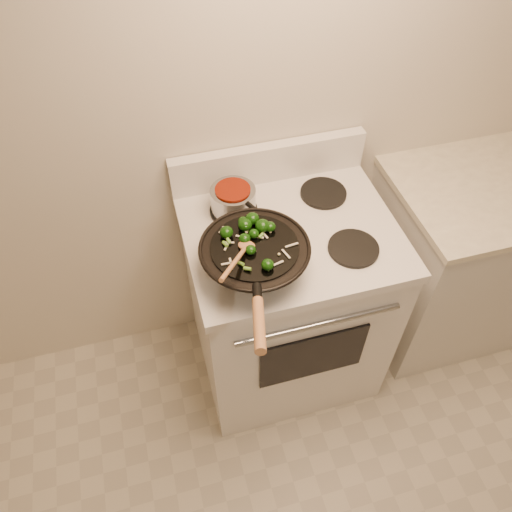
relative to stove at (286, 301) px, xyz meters
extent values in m
plane|color=beige|center=(0.16, 0.33, 0.83)|extent=(3.50, 0.00, 3.50)
cube|color=white|center=(0.00, 0.00, -0.03)|extent=(0.76, 0.64, 0.88)
cube|color=white|center=(0.00, 0.00, 0.43)|extent=(0.78, 0.66, 0.04)
cube|color=white|center=(0.00, 0.30, 0.53)|extent=(0.78, 0.05, 0.16)
cylinder|color=#95989D|center=(0.00, -0.33, 0.31)|extent=(0.60, 0.02, 0.02)
cube|color=black|center=(0.00, -0.33, 0.08)|extent=(0.42, 0.01, 0.28)
cylinder|color=black|center=(-0.18, -0.15, 0.46)|extent=(0.18, 0.18, 0.01)
cylinder|color=black|center=(0.18, -0.15, 0.46)|extent=(0.18, 0.18, 0.01)
cylinder|color=black|center=(-0.18, 0.15, 0.46)|extent=(0.18, 0.18, 0.01)
cylinder|color=black|center=(0.18, 0.15, 0.46)|extent=(0.18, 0.18, 0.01)
cube|color=silver|center=(0.88, 0.03, -0.03)|extent=(0.77, 0.60, 0.88)
cube|color=beige|center=(0.88, 0.03, 0.42)|extent=(0.79, 0.62, 0.03)
torus|color=black|center=(-0.18, -0.15, 0.57)|extent=(0.37, 0.37, 0.01)
cylinder|color=black|center=(-0.18, -0.15, 0.57)|extent=(0.29, 0.29, 0.01)
cylinder|color=black|center=(-0.23, -0.35, 0.60)|extent=(0.04, 0.07, 0.04)
cylinder|color=#AB6F43|center=(-0.26, -0.47, 0.62)|extent=(0.08, 0.19, 0.06)
ellipsoid|color=black|center=(-0.17, -0.11, 0.59)|extent=(0.03, 0.03, 0.03)
cylinder|color=#4F762A|center=(-0.16, -0.11, 0.58)|extent=(0.02, 0.01, 0.02)
ellipsoid|color=black|center=(-0.19, -0.07, 0.59)|extent=(0.05, 0.05, 0.04)
ellipsoid|color=black|center=(-0.14, -0.09, 0.59)|extent=(0.05, 0.05, 0.04)
ellipsoid|color=black|center=(-0.17, -0.25, 0.59)|extent=(0.04, 0.04, 0.03)
cylinder|color=#4F762A|center=(-0.15, -0.25, 0.58)|extent=(0.02, 0.02, 0.01)
ellipsoid|color=black|center=(-0.21, -0.13, 0.59)|extent=(0.04, 0.04, 0.03)
ellipsoid|color=black|center=(-0.16, -0.05, 0.59)|extent=(0.05, 0.05, 0.04)
ellipsoid|color=black|center=(-0.19, -0.05, 0.59)|extent=(0.04, 0.04, 0.03)
cylinder|color=#4F762A|center=(-0.18, -0.05, 0.58)|extent=(0.01, 0.02, 0.02)
ellipsoid|color=black|center=(-0.11, -0.10, 0.59)|extent=(0.04, 0.04, 0.03)
ellipsoid|color=black|center=(-0.26, -0.08, 0.59)|extent=(0.04, 0.04, 0.04)
ellipsoid|color=black|center=(-0.20, -0.18, 0.59)|extent=(0.03, 0.03, 0.03)
cylinder|color=#4F762A|center=(-0.19, -0.18, 0.58)|extent=(0.02, 0.01, 0.02)
cube|color=beige|center=(-0.26, -0.06, 0.58)|extent=(0.01, 0.03, 0.00)
cube|color=beige|center=(-0.26, -0.07, 0.58)|extent=(0.03, 0.03, 0.00)
cube|color=beige|center=(-0.09, -0.21, 0.58)|extent=(0.02, 0.04, 0.00)
cube|color=beige|center=(-0.13, -0.24, 0.58)|extent=(0.04, 0.02, 0.00)
cube|color=beige|center=(-0.25, -0.07, 0.58)|extent=(0.03, 0.05, 0.00)
cube|color=beige|center=(-0.06, -0.18, 0.58)|extent=(0.05, 0.01, 0.00)
cube|color=beige|center=(-0.14, -0.12, 0.58)|extent=(0.02, 0.03, 0.00)
cube|color=beige|center=(-0.21, -0.10, 0.58)|extent=(0.04, 0.03, 0.00)
cube|color=beige|center=(-0.27, -0.21, 0.58)|extent=(0.01, 0.05, 0.00)
cube|color=beige|center=(-0.26, -0.12, 0.58)|extent=(0.04, 0.02, 0.00)
cube|color=beige|center=(-0.16, -0.12, 0.58)|extent=(0.05, 0.03, 0.00)
cube|color=beige|center=(-0.28, -0.20, 0.58)|extent=(0.03, 0.01, 0.00)
cube|color=beige|center=(-0.26, -0.13, 0.58)|extent=(0.03, 0.04, 0.00)
cylinder|color=#5A922F|center=(-0.27, -0.13, 0.58)|extent=(0.02, 0.02, 0.01)
cylinder|color=#5A922F|center=(-0.26, -0.12, 0.58)|extent=(0.02, 0.03, 0.02)
cylinder|color=#5A922F|center=(-0.17, -0.25, 0.58)|extent=(0.03, 0.02, 0.01)
cylinder|color=#5A922F|center=(-0.15, -0.12, 0.58)|extent=(0.02, 0.02, 0.02)
cylinder|color=#5A922F|center=(-0.23, -0.24, 0.58)|extent=(0.02, 0.01, 0.01)
cylinder|color=#5A922F|center=(-0.18, -0.08, 0.58)|extent=(0.02, 0.03, 0.02)
cylinder|color=#5A922F|center=(-0.24, -0.22, 0.58)|extent=(0.02, 0.02, 0.01)
sphere|color=beige|center=(-0.19, -0.09, 0.58)|extent=(0.01, 0.01, 0.01)
sphere|color=beige|center=(-0.19, -0.09, 0.58)|extent=(0.01, 0.01, 0.01)
sphere|color=beige|center=(-0.12, -0.21, 0.58)|extent=(0.01, 0.01, 0.01)
sphere|color=beige|center=(-0.11, -0.11, 0.58)|extent=(0.01, 0.01, 0.01)
ellipsoid|color=#AB6F43|center=(-0.21, -0.15, 0.58)|extent=(0.07, 0.07, 0.02)
cylinder|color=#AB6F43|center=(-0.27, -0.25, 0.63)|extent=(0.13, 0.19, 0.10)
cylinder|color=#95989D|center=(-0.18, 0.15, 0.51)|extent=(0.17, 0.17, 0.09)
cylinder|color=#651204|center=(-0.18, 0.15, 0.56)|extent=(0.13, 0.13, 0.01)
cylinder|color=black|center=(-0.12, 0.02, 0.55)|extent=(0.06, 0.10, 0.02)
camera|label=1|loc=(-0.46, -1.19, 1.76)|focal=35.00mm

